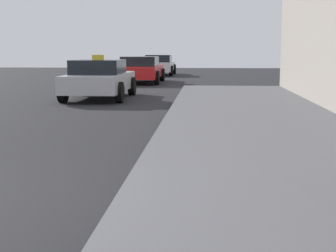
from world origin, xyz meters
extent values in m
cube|color=#5B5B60|center=(4.00, 0.00, 0.07)|extent=(4.00, 32.00, 0.15)
cube|color=#B7B7BF|center=(-0.58, 11.79, 0.54)|extent=(1.74, 4.06, 0.55)
cube|color=black|center=(-0.58, 11.59, 1.04)|extent=(1.53, 1.83, 0.45)
cube|color=yellow|center=(-0.58, 11.59, 1.35)|extent=(0.36, 0.14, 0.16)
cylinder|color=black|center=(-1.45, 13.09, 0.32)|extent=(0.22, 0.64, 0.64)
cylinder|color=black|center=(0.29, 13.09, 0.32)|extent=(0.22, 0.64, 0.64)
cylinder|color=black|center=(-1.45, 10.49, 0.32)|extent=(0.22, 0.64, 0.64)
cylinder|color=black|center=(0.29, 10.49, 0.32)|extent=(0.22, 0.64, 0.64)
cube|color=red|center=(-0.27, 19.83, 0.54)|extent=(1.84, 4.58, 0.55)
cube|color=black|center=(-0.27, 19.60, 1.04)|extent=(1.62, 2.06, 0.45)
cylinder|color=black|center=(-1.19, 21.30, 0.32)|extent=(0.22, 0.64, 0.64)
cylinder|color=black|center=(0.65, 21.30, 0.32)|extent=(0.22, 0.64, 0.64)
cylinder|color=black|center=(-1.19, 18.36, 0.32)|extent=(0.22, 0.64, 0.64)
cylinder|color=black|center=(0.65, 18.36, 0.32)|extent=(0.22, 0.64, 0.64)
cube|color=white|center=(-0.07, 27.43, 0.54)|extent=(1.71, 4.52, 0.55)
cube|color=black|center=(-0.07, 27.20, 1.04)|extent=(1.50, 2.03, 0.45)
cylinder|color=black|center=(-0.92, 28.87, 0.32)|extent=(0.22, 0.64, 0.64)
cylinder|color=black|center=(0.78, 28.87, 0.32)|extent=(0.22, 0.64, 0.64)
cylinder|color=black|center=(-0.92, 25.98, 0.32)|extent=(0.22, 0.64, 0.64)
cylinder|color=black|center=(0.78, 25.98, 0.32)|extent=(0.22, 0.64, 0.64)
camera|label=1|loc=(2.88, -4.38, 1.59)|focal=53.44mm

